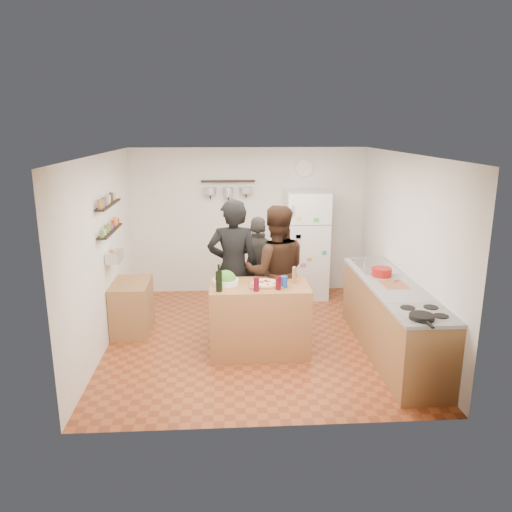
{
  "coord_description": "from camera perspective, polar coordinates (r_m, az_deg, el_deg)",
  "views": [
    {
      "loc": [
        -0.4,
        -6.38,
        2.85
      ],
      "look_at": [
        0.0,
        0.1,
        1.15
      ],
      "focal_mm": 35.0,
      "sensor_mm": 36.0,
      "label": 1
    }
  ],
  "objects": [
    {
      "name": "wine_bottle",
      "position": [
        6.02,
        -4.25,
        -2.93
      ],
      "size": [
        0.08,
        0.08,
        0.25
      ],
      "primitive_type": "cylinder",
      "color": "black",
      "rests_on": "prep_island"
    },
    {
      "name": "salad_bowl",
      "position": [
        6.31,
        -3.49,
        -2.95
      ],
      "size": [
        0.33,
        0.33,
        0.07
      ],
      "primitive_type": "cylinder",
      "color": "white",
      "rests_on": "prep_island"
    },
    {
      "name": "person_left",
      "position": [
        6.8,
        -2.61,
        -1.46
      ],
      "size": [
        0.71,
        0.47,
        1.92
      ],
      "primitive_type": "imported",
      "rotation": [
        0.0,
        0.0,
        3.13
      ],
      "color": "black",
      "rests_on": "floor"
    },
    {
      "name": "fridge",
      "position": [
        8.47,
        5.74,
        1.29
      ],
      "size": [
        0.7,
        0.68,
        1.8
      ],
      "primitive_type": "cube",
      "color": "white",
      "rests_on": "floor"
    },
    {
      "name": "prep_island",
      "position": [
        6.44,
        0.35,
        -7.16
      ],
      "size": [
        1.25,
        0.72,
        0.91
      ],
      "primitive_type": "cube",
      "color": "#A36B3B",
      "rests_on": "floor"
    },
    {
      "name": "spice_shelf_upper",
      "position": [
        6.83,
        -16.53,
        5.65
      ],
      "size": [
        0.12,
        1.0,
        0.02
      ],
      "primitive_type": "cube",
      "color": "black",
      "rests_on": "left_wall"
    },
    {
      "name": "pizza",
      "position": [
        6.26,
        1.1,
        -3.1
      ],
      "size": [
        0.34,
        0.34,
        0.02
      ],
      "primitive_type": "cylinder",
      "color": "#CDB187",
      "rests_on": "pizza_board"
    },
    {
      "name": "counter_run",
      "position": [
        6.64,
        15.27,
        -7.05
      ],
      "size": [
        0.63,
        2.63,
        0.9
      ],
      "primitive_type": "cube",
      "color": "#9E7042",
      "rests_on": "floor"
    },
    {
      "name": "pepper_mill",
      "position": [
        6.35,
        4.39,
        -2.34
      ],
      "size": [
        0.05,
        0.05,
        0.17
      ],
      "primitive_type": "cylinder",
      "color": "#92633D",
      "rests_on": "prep_island"
    },
    {
      "name": "wall_clock",
      "position": [
        8.59,
        5.6,
        9.94
      ],
      "size": [
        0.3,
        0.03,
        0.3
      ],
      "primitive_type": "cylinder",
      "rotation": [
        1.57,
        0.0,
        0.0
      ],
      "color": "silver",
      "rests_on": "back_wall"
    },
    {
      "name": "sink",
      "position": [
        7.26,
        13.41,
        -1.18
      ],
      "size": [
        0.5,
        0.8,
        0.03
      ],
      "primitive_type": "cube",
      "color": "silver",
      "rests_on": "counter_run"
    },
    {
      "name": "salt_canister",
      "position": [
        6.18,
        3.22,
        -2.97
      ],
      "size": [
        0.09,
        0.09,
        0.14
      ],
      "primitive_type": "cylinder",
      "color": "navy",
      "rests_on": "prep_island"
    },
    {
      "name": "pizza_board",
      "position": [
        6.27,
        1.1,
        -3.26
      ],
      "size": [
        0.42,
        0.34,
        0.02
      ],
      "primitive_type": "cube",
      "color": "brown",
      "rests_on": "prep_island"
    },
    {
      "name": "skillet",
      "position": [
        5.44,
        18.41,
        -6.61
      ],
      "size": [
        0.26,
        0.26,
        0.05
      ],
      "primitive_type": "cylinder",
      "color": "black",
      "rests_on": "stove_top"
    },
    {
      "name": "side_table",
      "position": [
        7.29,
        -13.97,
        -5.7
      ],
      "size": [
        0.5,
        0.8,
        0.73
      ],
      "primitive_type": "cube",
      "color": "#A07043",
      "rests_on": "floor"
    },
    {
      "name": "red_bowl",
      "position": [
        6.8,
        14.17,
        -1.79
      ],
      "size": [
        0.26,
        0.26,
        0.11
      ],
      "primitive_type": "cylinder",
      "color": "#A11312",
      "rests_on": "counter_run"
    },
    {
      "name": "pot_rack",
      "position": [
        8.43,
        -3.21,
        8.53
      ],
      "size": [
        0.9,
        0.04,
        0.04
      ],
      "primitive_type": "cube",
      "color": "black",
      "rests_on": "back_wall"
    },
    {
      "name": "cutting_board",
      "position": [
        6.5,
        15.52,
        -3.24
      ],
      "size": [
        0.3,
        0.4,
        0.02
      ],
      "primitive_type": "cube",
      "color": "#9C5A39",
      "rests_on": "counter_run"
    },
    {
      "name": "person_back",
      "position": [
        7.33,
        0.34,
        -1.61
      ],
      "size": [
        0.96,
        0.47,
        1.59
      ],
      "primitive_type": "imported",
      "rotation": [
        0.0,
        0.0,
        3.05
      ],
      "color": "#312E2B",
      "rests_on": "floor"
    },
    {
      "name": "stove_top",
      "position": [
        5.65,
        18.63,
        -6.2
      ],
      "size": [
        0.6,
        0.62,
        0.02
      ],
      "primitive_type": "cube",
      "color": "white",
      "rests_on": "counter_run"
    },
    {
      "name": "wine_glass_far",
      "position": [
        6.09,
        2.56,
        -3.13
      ],
      "size": [
        0.07,
        0.07,
        0.16
      ],
      "primitive_type": "cylinder",
      "color": "#4F060F",
      "rests_on": "prep_island"
    },
    {
      "name": "room_shell",
      "position": [
        6.96,
        -0.15,
        1.4
      ],
      "size": [
        4.2,
        4.2,
        4.2
      ],
      "color": "brown",
      "rests_on": "ground"
    },
    {
      "name": "person_center",
      "position": [
        6.8,
        2.24,
        -1.84
      ],
      "size": [
        0.91,
        0.71,
        1.84
      ],
      "primitive_type": "imported",
      "rotation": [
        0.0,
        0.0,
        3.12
      ],
      "color": "black",
      "rests_on": "floor"
    },
    {
      "name": "produce_basket",
      "position": [
        6.96,
        -15.87,
        -0.04
      ],
      "size": [
        0.18,
        0.35,
        0.14
      ],
      "primitive_type": "cube",
      "color": "silver",
      "rests_on": "left_wall"
    },
    {
      "name": "wine_glass_near",
      "position": [
        6.03,
        0.04,
        -3.27
      ],
      "size": [
        0.07,
        0.07,
        0.17
      ],
      "primitive_type": "cylinder",
      "color": "#4F0619",
      "rests_on": "prep_island"
    },
    {
      "name": "spice_shelf_lower",
      "position": [
        6.89,
        -16.32,
        2.78
      ],
      "size": [
        0.12,
        1.0,
        0.02
      ],
      "primitive_type": "cube",
      "color": "black",
      "rests_on": "left_wall"
    }
  ]
}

